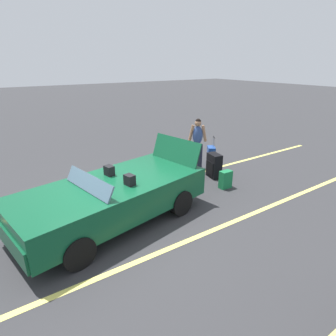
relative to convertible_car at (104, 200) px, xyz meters
name	(u,v)px	position (x,y,z in m)	size (l,w,h in m)	color
ground_plane	(114,221)	(-0.19, -0.04, -0.59)	(80.00, 80.00, 0.00)	#333335
lot_line_near	(95,200)	(-0.19, -1.26, -0.59)	(18.00, 0.12, 0.01)	#EAE066
lot_line_mid	(147,258)	(-0.19, 1.44, -0.59)	(18.00, 0.12, 0.01)	#EAE066
convertible_car	(104,200)	(0.00, 0.00, 0.00)	(4.39, 2.52, 1.53)	#0F4C2D
suitcase_large_black	(214,166)	(-3.76, -0.73, -0.22)	(0.38, 0.52, 0.74)	black
suitcase_medium_bright	(211,155)	(-4.46, -1.65, -0.28)	(0.42, 0.47, 0.97)	#1E479E
suitcase_small_carryon	(225,179)	(-3.50, 0.03, -0.34)	(0.34, 0.23, 0.50)	#19723F
duffel_bag	(183,172)	(-3.00, -1.27, -0.43)	(0.68, 0.43, 0.34)	orange
traveler_person	(197,141)	(-3.81, -1.61, 0.34)	(0.51, 0.47, 1.65)	#1E2338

